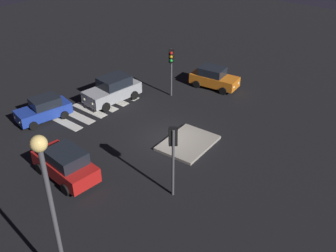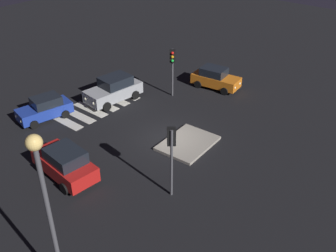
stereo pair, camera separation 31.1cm
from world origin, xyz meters
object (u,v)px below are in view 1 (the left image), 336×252
at_px(car_red, 65,164).
at_px(traffic_light_south, 171,62).
at_px(car_blue, 44,109).
at_px(traffic_light_north, 173,145).
at_px(traffic_island, 188,143).
at_px(car_silver, 113,90).
at_px(car_orange, 214,78).
at_px(street_lamp, 49,195).

bearing_deg(car_red, traffic_light_south, -76.57).
distance_m(car_blue, traffic_light_north, 12.21).
xyz_separation_m(traffic_island, traffic_light_north, (4.32, 2.12, 2.99)).
bearing_deg(traffic_light_north, traffic_light_south, -2.69).
bearing_deg(car_red, car_silver, -55.21).
height_order(car_orange, car_silver, car_silver).
bearing_deg(traffic_light_north, car_red, 74.50).
bearing_deg(street_lamp, traffic_light_south, -154.96).
height_order(car_silver, car_red, car_silver).
distance_m(traffic_light_north, traffic_light_south, 11.56).
distance_m(car_silver, car_red, 9.54).
distance_m(car_blue, car_silver, 5.35).
height_order(car_orange, car_red, car_red).
bearing_deg(car_red, car_orange, -84.84).
xyz_separation_m(traffic_island, traffic_light_south, (-4.71, -5.09, 2.85)).
bearing_deg(street_lamp, car_blue, -122.69).
distance_m(traffic_island, car_red, 7.82).
xyz_separation_m(car_blue, car_silver, (-5.06, 1.75, 0.14)).
distance_m(car_orange, car_red, 15.22).
xyz_separation_m(traffic_light_north, street_lamp, (7.42, 0.47, 2.06)).
distance_m(traffic_island, street_lamp, 13.04).
distance_m(traffic_light_south, street_lamp, 18.29).
xyz_separation_m(traffic_island, car_silver, (-1.30, -8.11, 0.86)).
relative_size(traffic_light_north, traffic_light_south, 1.05).
bearing_deg(car_blue, car_red, 75.23).
relative_size(car_blue, car_silver, 0.86).
xyz_separation_m(car_orange, traffic_light_north, (12.55, 5.51, 2.24)).
relative_size(car_blue, car_orange, 0.98).
height_order(traffic_light_north, street_lamp, street_lamp).
relative_size(car_orange, traffic_light_south, 1.05).
height_order(car_orange, traffic_light_north, traffic_light_north).
height_order(car_blue, car_orange, car_orange).
height_order(traffic_island, traffic_light_north, traffic_light_north).
bearing_deg(car_orange, traffic_island, -74.24).
bearing_deg(traffic_island, car_silver, -99.12).
distance_m(traffic_island, car_blue, 10.57).
xyz_separation_m(car_orange, car_silver, (6.93, -4.72, 0.12)).
height_order(traffic_island, car_red, car_red).
xyz_separation_m(car_red, traffic_light_north, (-2.67, 5.52, 2.17)).
xyz_separation_m(traffic_island, car_orange, (-8.23, -3.39, 0.75)).
relative_size(car_blue, street_lamp, 0.53).
bearing_deg(traffic_light_north, car_orange, -17.61).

